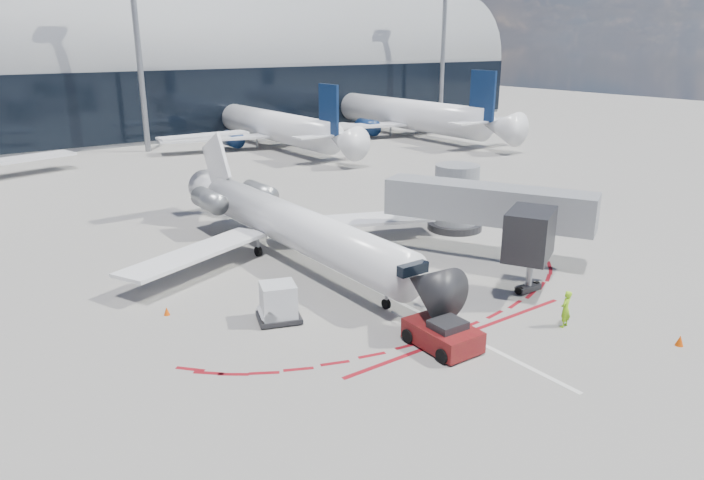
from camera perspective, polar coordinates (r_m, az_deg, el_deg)
ground at (r=38.77m, az=-2.14°, el=-2.44°), size 260.00×260.00×0.00m
apron_centerline at (r=40.35m, az=-3.73°, el=-1.63°), size 0.25×40.00×0.01m
apron_stop_bar at (r=30.63m, az=10.06°, el=-8.43°), size 14.00×0.25×0.01m
terminal_building at (r=97.50m, az=-24.64°, el=13.37°), size 150.00×24.15×24.00m
jet_bridge at (r=41.81m, az=11.40°, el=3.05°), size 10.03×15.20×4.90m
light_mast_centre at (r=82.24m, az=-18.88°, el=16.26°), size 0.70×0.70×25.00m
light_mast_east at (r=108.52m, az=8.30°, el=17.15°), size 0.70×0.70×25.00m
regional_jet at (r=39.97m, az=-5.94°, el=1.60°), size 22.45×27.69×6.93m
pushback_tug at (r=29.07m, az=8.25°, el=-8.49°), size 2.38×5.42×1.40m
ramp_worker at (r=32.26m, az=18.85°, el=-5.95°), size 0.76×0.58×1.87m
uld_container at (r=31.35m, az=-6.70°, el=-5.69°), size 2.56×2.37×1.96m
safety_cone_left at (r=33.43m, az=-16.49°, el=-6.21°), size 0.32×0.32×0.44m
safety_cone_right at (r=32.69m, az=27.65°, el=-8.10°), size 0.37×0.37×0.51m
bg_airliner_1 at (r=83.53m, az=-7.75°, el=12.17°), size 33.62×35.60×10.88m
bg_airliner_2 at (r=93.54m, az=4.34°, el=13.27°), size 37.67×39.88×12.19m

